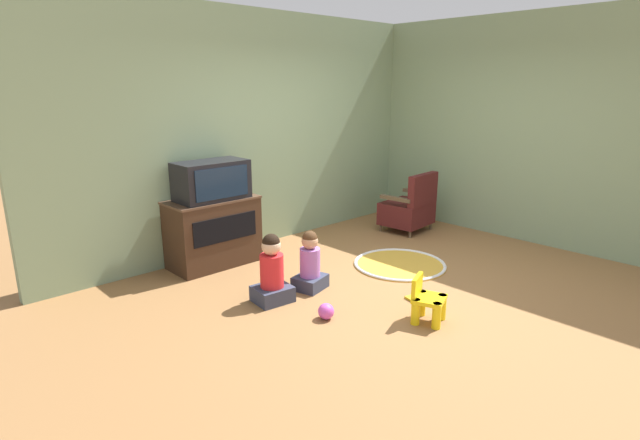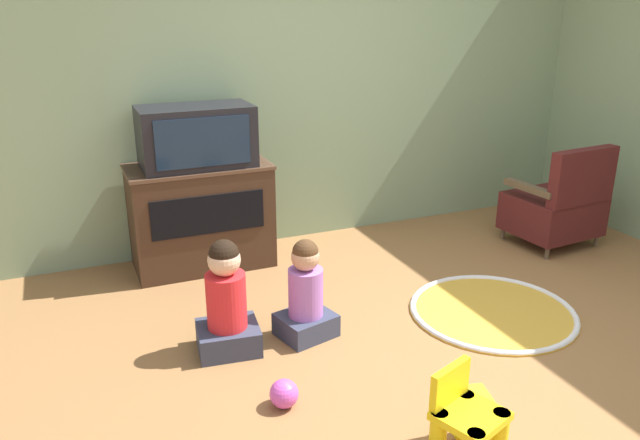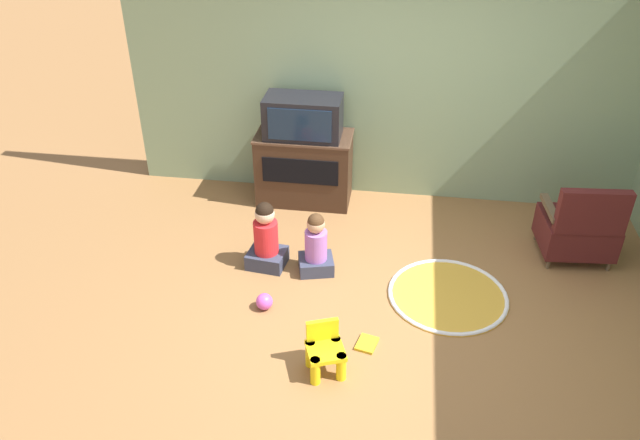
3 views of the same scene
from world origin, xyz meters
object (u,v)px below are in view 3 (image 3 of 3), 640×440
at_px(tv_cabinet, 304,167).
at_px(child_watching_left, 316,247).
at_px(toy_ball, 264,302).
at_px(book, 367,344).
at_px(black_armchair, 579,228).
at_px(child_watching_center, 266,239).
at_px(television, 303,117).
at_px(yellow_kid_chair, 325,353).

relative_size(tv_cabinet, child_watching_left, 1.66).
distance_m(tv_cabinet, toy_ball, 1.92).
bearing_deg(book, child_watching_left, 44.64).
xyz_separation_m(black_armchair, child_watching_center, (-2.88, -0.55, -0.04)).
xyz_separation_m(television, child_watching_center, (-0.15, -1.24, -0.70)).
relative_size(tv_cabinet, child_watching_center, 1.51).
xyz_separation_m(black_armchair, yellow_kid_chair, (-2.16, -1.81, -0.15)).
height_order(tv_cabinet, television, television).
distance_m(child_watching_center, toy_ball, 0.67).
relative_size(television, yellow_kid_chair, 1.93).
height_order(child_watching_left, child_watching_center, child_watching_center).
relative_size(child_watching_left, child_watching_center, 0.91).
bearing_deg(child_watching_left, child_watching_center, 163.12).
height_order(toy_ball, book, toy_ball).
bearing_deg(book, child_watching_center, 61.02).
height_order(yellow_kid_chair, book, yellow_kid_chair).
height_order(television, toy_ball, television).
xyz_separation_m(television, black_armchair, (2.74, -0.69, -0.66)).
xyz_separation_m(tv_cabinet, black_armchair, (2.74, -0.72, -0.07)).
xyz_separation_m(tv_cabinet, child_watching_center, (-0.15, -1.26, -0.11)).
xyz_separation_m(tv_cabinet, child_watching_left, (0.32, -1.29, -0.14)).
bearing_deg(yellow_kid_chair, child_watching_left, 81.04).
height_order(television, child_watching_center, television).
height_order(black_armchair, child_watching_center, black_armchair).
xyz_separation_m(toy_ball, book, (0.91, -0.32, -0.06)).
bearing_deg(child_watching_left, toy_ball, -134.93).
distance_m(tv_cabinet, child_watching_left, 1.33).
distance_m(yellow_kid_chair, book, 0.46).
distance_m(television, black_armchair, 2.90).
distance_m(black_armchair, child_watching_center, 2.94).
xyz_separation_m(television, toy_ball, (-0.04, -1.86, -0.92)).
bearing_deg(child_watching_center, book, -36.03).
bearing_deg(television, yellow_kid_chair, -76.97).
distance_m(tv_cabinet, book, 2.41).
xyz_separation_m(black_armchair, child_watching_left, (-2.41, -0.57, -0.06)).
xyz_separation_m(television, child_watching_left, (0.32, -1.26, -0.73)).
xyz_separation_m(tv_cabinet, book, (0.88, -2.21, -0.39)).
bearing_deg(book, yellow_kid_chair, 150.57).
height_order(black_armchair, child_watching_left, black_armchair).
relative_size(yellow_kid_chair, child_watching_center, 0.60).
height_order(television, child_watching_left, television).
relative_size(tv_cabinet, yellow_kid_chair, 2.50).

